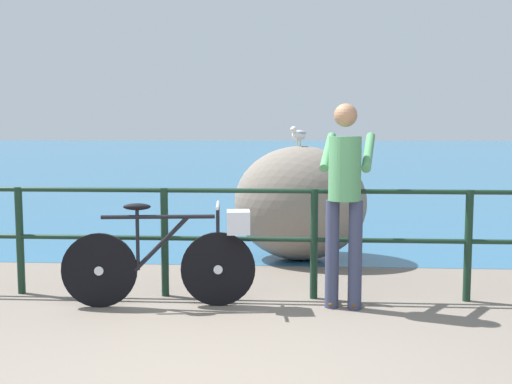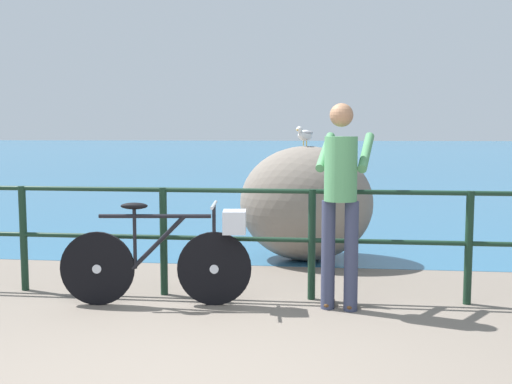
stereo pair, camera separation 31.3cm
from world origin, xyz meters
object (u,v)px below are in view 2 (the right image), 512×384
(seagull, at_px, (305,134))
(person_at_railing, at_px, (341,196))
(bicycle, at_px, (172,254))
(breakwater_boulder_main, at_px, (306,203))

(seagull, bearing_deg, person_at_railing, 42.82)
(person_at_railing, bearing_deg, seagull, 21.61)
(seagull, bearing_deg, bicycle, 5.50)
(bicycle, height_order, seagull, seagull)
(bicycle, bearing_deg, person_at_railing, -4.23)
(bicycle, distance_m, seagull, 2.62)
(breakwater_boulder_main, relative_size, seagull, 4.93)
(breakwater_boulder_main, bearing_deg, person_at_railing, -79.72)
(person_at_railing, height_order, seagull, person_at_railing)
(bicycle, distance_m, breakwater_boulder_main, 2.35)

